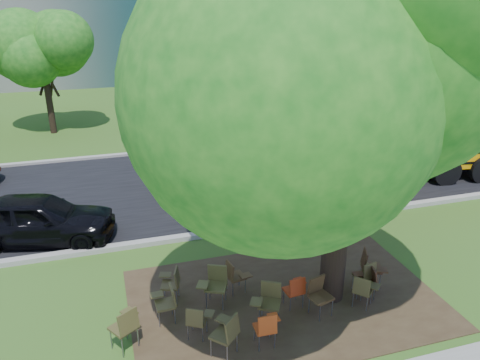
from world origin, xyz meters
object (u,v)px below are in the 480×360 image
object	(u,v)px
chair_4	(267,326)
chair_7	(364,289)
main_tree	(352,42)
chair_2	(227,331)
chair_1	(197,319)
chair_10	(235,274)
chair_5	(319,293)
chair_9	(215,282)
chair_6	(368,279)
chair_0	(126,324)
black_car	(38,219)
chair_8	(172,281)
chair_13	(366,273)
chair_11	(296,288)
chair_3	(269,299)
school_bus	(354,132)
chair_12	(370,265)
chair_14	(167,300)

from	to	relation	value
chair_4	chair_7	bearing A→B (deg)	14.61
main_tree	chair_2	distance (m)	5.98
chair_1	chair_10	distance (m)	1.73
chair_4	chair_5	distance (m)	1.57
chair_1	chair_9	distance (m)	1.20
chair_5	chair_6	world-z (taller)	chair_5
chair_0	chair_10	world-z (taller)	chair_0
chair_4	black_car	distance (m)	7.57
chair_9	black_car	size ratio (longest dim) A/B	0.23
chair_0	chair_8	world-z (taller)	chair_0
chair_4	chair_13	bearing A→B (deg)	22.44
chair_7	chair_11	world-z (taller)	chair_11
chair_3	chair_4	bearing A→B (deg)	95.71
school_bus	chair_4	size ratio (longest dim) A/B	15.77
chair_6	chair_5	bearing A→B (deg)	112.66
chair_11	chair_10	bearing A→B (deg)	135.47
chair_12	chair_14	distance (m)	4.82
chair_12	chair_4	bearing A→B (deg)	-43.62
school_bus	chair_10	distance (m)	8.80
chair_2	chair_6	distance (m)	3.72
school_bus	chair_13	bearing A→B (deg)	-108.91
main_tree	chair_0	distance (m)	6.95
chair_0	chair_3	bearing A→B (deg)	-32.63
chair_12	chair_13	size ratio (longest dim) A/B	1.14
chair_1	chair_2	world-z (taller)	chair_2
school_bus	main_tree	bearing A→B (deg)	-114.65
school_bus	chair_7	world-z (taller)	school_bus
chair_7	chair_14	size ratio (longest dim) A/B	0.95
chair_8	chair_14	xyz separation A→B (m)	(-0.22, -0.68, 0.01)
chair_3	chair_13	size ratio (longest dim) A/B	1.12
chair_4	chair_8	size ratio (longest dim) A/B	0.98
chair_6	chair_9	world-z (taller)	chair_9
chair_14	chair_9	bearing A→B (deg)	-77.79
chair_7	chair_13	size ratio (longest dim) A/B	0.97
chair_8	chair_10	world-z (taller)	chair_8
chair_5	chair_7	xyz separation A→B (m)	(1.06, -0.07, -0.06)
chair_3	chair_11	size ratio (longest dim) A/B	1.13
chair_4	chair_6	xyz separation A→B (m)	(2.81, 0.89, -0.03)
chair_8	chair_9	size ratio (longest dim) A/B	0.88
chair_2	chair_4	bearing A→B (deg)	-43.32
chair_12	black_car	distance (m)	9.06
chair_11	chair_1	bearing A→B (deg)	-176.70
chair_2	chair_5	world-z (taller)	chair_2
chair_7	chair_12	distance (m)	0.91
chair_1	chair_11	xyz separation A→B (m)	(2.30, 0.37, 0.03)
chair_12	chair_14	size ratio (longest dim) A/B	1.11
main_tree	chair_11	xyz separation A→B (m)	(-0.95, -0.12, -5.23)
main_tree	chair_13	size ratio (longest dim) A/B	11.15
chair_10	chair_12	bearing A→B (deg)	68.18
chair_7	chair_5	bearing A→B (deg)	-136.93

